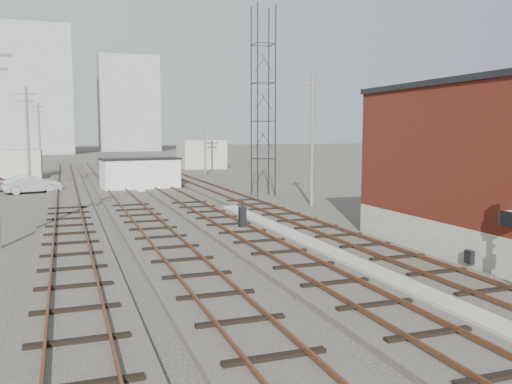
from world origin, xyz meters
name	(u,v)px	position (x,y,z in m)	size (l,w,h in m)	color
ground	(149,175)	(0.00, 60.00, 0.00)	(320.00, 320.00, 0.00)	#282621
track_right	(214,191)	(2.50, 39.00, 0.11)	(3.20, 90.00, 0.39)	#332D28
track_mid_right	(168,192)	(-1.50, 39.00, 0.11)	(3.20, 90.00, 0.39)	#332D28
track_mid_left	(119,194)	(-5.50, 39.00, 0.11)	(3.20, 90.00, 0.39)	#332D28
track_left	(67,196)	(-9.50, 39.00, 0.11)	(3.20, 90.00, 0.39)	#332D28
platform_curb	(326,252)	(0.50, 14.00, 0.13)	(0.90, 28.00, 0.26)	gray
brick_building	(499,168)	(7.50, 12.00, 3.63)	(6.54, 12.20, 7.22)	gray
lattice_tower	(263,102)	(5.50, 35.00, 7.50)	(1.60, 1.60, 15.00)	black
utility_pole_left_b	(28,136)	(-12.50, 45.00, 4.80)	(1.80, 0.24, 9.00)	#595147
utility_pole_left_c	(39,135)	(-12.50, 70.00, 4.80)	(1.80, 0.24, 9.00)	#595147
utility_pole_right_a	(312,137)	(6.50, 28.00, 4.80)	(1.80, 0.24, 9.00)	#595147
utility_pole_right_b	(205,135)	(6.50, 58.00, 4.80)	(1.80, 0.24, 9.00)	#595147
apartment_left	(24,91)	(-18.00, 135.00, 15.00)	(22.00, 14.00, 30.00)	gray
apartment_right	(128,104)	(8.00, 150.00, 13.00)	(16.00, 12.00, 26.00)	gray
shed_left	(3,164)	(-16.00, 60.00, 1.60)	(8.00, 5.00, 3.20)	gray
shed_right	(201,154)	(9.00, 70.00, 2.00)	(6.00, 6.00, 4.00)	gray
switch_stand	(242,217)	(-1.00, 20.56, 0.70)	(0.36, 0.36, 1.49)	black
site_trailer	(140,174)	(-3.29, 42.66, 1.45)	(7.13, 3.80, 2.87)	silver
car_silver	(32,184)	(-12.28, 43.29, 0.76)	(1.61, 4.62, 1.52)	#A1A4A9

